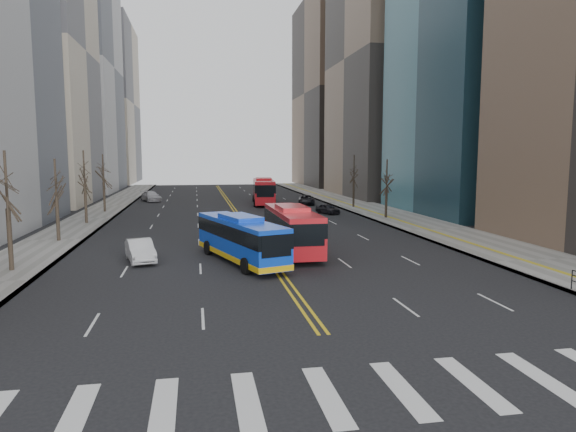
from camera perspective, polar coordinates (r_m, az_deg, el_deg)
The scene contains 14 objects.
ground at distance 16.49m, azimuth 8.54°, elevation -18.79°, with size 220.00×220.00×0.00m, color black.
sidewalk_right at distance 63.55m, azimuth 10.46°, elevation 0.35°, with size 7.00×130.00×0.15m, color gray.
sidewalk_left at distance 60.59m, azimuth -21.21°, elevation -0.31°, with size 5.00×130.00×0.15m, color gray.
crosswalk at distance 16.49m, azimuth 8.54°, elevation -18.78°, with size 26.70×4.00×0.01m.
centerline at distance 69.59m, azimuth -6.15°, elevation 0.92°, with size 0.55×100.00×0.01m.
office_towers at distance 84.40m, azimuth -6.98°, elevation 18.26°, with size 83.00×134.00×58.00m.
street_trees at distance 48.71m, azimuth -12.95°, elevation 4.02°, with size 35.20×47.20×7.60m.
blue_bus at distance 34.21m, azimuth -5.31°, elevation -2.39°, with size 5.42×10.88×3.14m.
red_bus_near at distance 37.54m, azimuth 0.44°, elevation -1.14°, with size 2.83×10.79×3.43m.
red_bus_far at distance 74.40m, azimuth -2.73°, elevation 2.97°, with size 3.89×12.30×3.81m.
car_white at distance 35.82m, azimuth -16.10°, elevation -3.70°, with size 1.56×4.47×1.47m, color silver.
car_dark_mid at distance 62.20m, azimuth 4.44°, elevation 0.81°, with size 1.45×3.60×1.23m, color black.
car_silver at distance 81.50m, azimuth -14.98°, elevation 2.12°, with size 2.11×5.19×1.51m, color #ACABB1.
car_dark_far at distance 73.69m, azimuth 2.06°, elevation 1.81°, with size 2.23×4.83×1.34m, color black.
Camera 1 is at (-4.90, -14.05, 7.11)m, focal length 32.00 mm.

